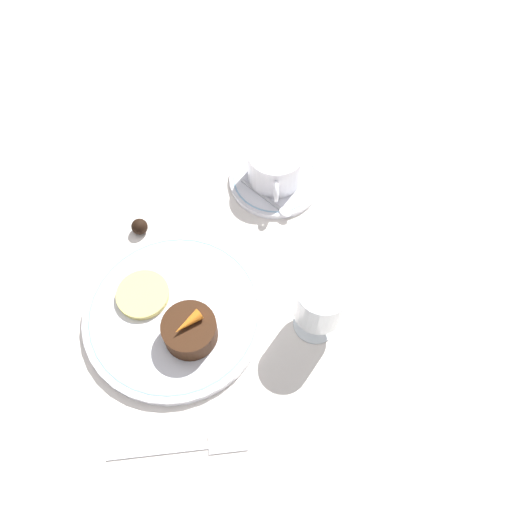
# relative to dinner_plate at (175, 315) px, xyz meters

# --- Properties ---
(ground_plane) EXTENTS (3.00, 3.00, 0.00)m
(ground_plane) POSITION_rel_dinner_plate_xyz_m (-0.00, 0.03, -0.01)
(ground_plane) COLOR white
(dinner_plate) EXTENTS (0.26, 0.26, 0.01)m
(dinner_plate) POSITION_rel_dinner_plate_xyz_m (0.00, 0.00, 0.00)
(dinner_plate) COLOR white
(dinner_plate) RESTS_ON ground_plane
(saucer) EXTENTS (0.15, 0.15, 0.01)m
(saucer) POSITION_rel_dinner_plate_xyz_m (-0.25, 0.15, -0.00)
(saucer) COLOR white
(saucer) RESTS_ON ground_plane
(coffee_cup) EXTENTS (0.12, 0.09, 0.06)m
(coffee_cup) POSITION_rel_dinner_plate_xyz_m (-0.25, 0.15, 0.03)
(coffee_cup) COLOR white
(coffee_cup) RESTS_ON saucer
(spoon) EXTENTS (0.08, 0.08, 0.00)m
(spoon) POSITION_rel_dinner_plate_xyz_m (-0.20, 0.14, 0.00)
(spoon) COLOR silver
(spoon) RESTS_ON saucer
(wine_glass) EXTENTS (0.07, 0.07, 0.11)m
(wine_glass) POSITION_rel_dinner_plate_xyz_m (0.01, 0.20, 0.06)
(wine_glass) COLOR silver
(wine_glass) RESTS_ON ground_plane
(fork) EXTENTS (0.03, 0.18, 0.01)m
(fork) POSITION_rel_dinner_plate_xyz_m (0.18, 0.04, -0.01)
(fork) COLOR silver
(fork) RESTS_ON ground_plane
(dessert_cake) EXTENTS (0.07, 0.07, 0.04)m
(dessert_cake) POSITION_rel_dinner_plate_xyz_m (0.03, 0.02, 0.02)
(dessert_cake) COLOR #381E0F
(dessert_cake) RESTS_ON dinner_plate
(carrot_garnish) EXTENTS (0.04, 0.04, 0.02)m
(carrot_garnish) POSITION_rel_dinner_plate_xyz_m (0.03, 0.02, 0.05)
(carrot_garnish) COLOR orange
(carrot_garnish) RESTS_ON dessert_cake
(pineapple_slice) EXTENTS (0.08, 0.08, 0.01)m
(pineapple_slice) POSITION_rel_dinner_plate_xyz_m (-0.03, -0.05, 0.01)
(pineapple_slice) COLOR #EFE075
(pineapple_slice) RESTS_ON dinner_plate
(chocolate_truffle) EXTENTS (0.03, 0.03, 0.03)m
(chocolate_truffle) POSITION_rel_dinner_plate_xyz_m (-0.15, -0.07, 0.00)
(chocolate_truffle) COLOR black
(chocolate_truffle) RESTS_ON ground_plane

